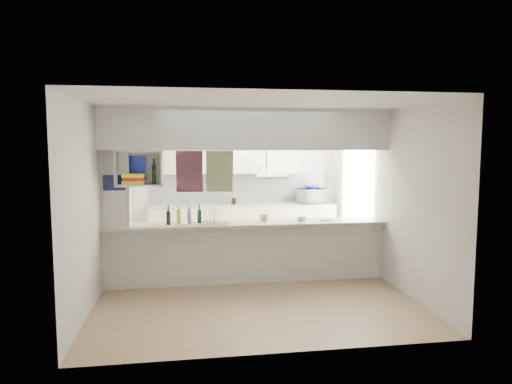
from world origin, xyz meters
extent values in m
plane|color=tan|center=(0.00, 0.00, 0.00)|extent=(4.80, 4.80, 0.00)
plane|color=white|center=(0.00, 0.00, 2.60)|extent=(4.80, 4.80, 0.00)
plane|color=silver|center=(0.00, 2.40, 1.30)|extent=(4.20, 0.00, 4.20)
plane|color=silver|center=(-2.10, 0.00, 1.30)|extent=(0.00, 4.80, 4.80)
plane|color=silver|center=(2.10, 0.00, 1.30)|extent=(0.00, 4.80, 4.80)
cube|color=silver|center=(0.00, 0.00, 0.44)|extent=(4.20, 0.15, 0.88)
cube|color=#B6B1A0|center=(0.00, 0.00, 0.90)|extent=(4.20, 0.50, 0.04)
cube|color=white|center=(0.00, 0.00, 2.30)|extent=(4.20, 0.50, 0.60)
cube|color=silver|center=(-1.90, 0.00, 1.30)|extent=(0.40, 0.18, 2.60)
cube|color=#191E4C|center=(-1.90, -0.10, 1.55)|extent=(0.30, 0.01, 0.22)
cube|color=white|center=(-1.90, -0.10, 1.32)|extent=(0.30, 0.01, 0.24)
cube|color=#301523|center=(-0.85, 0.22, 1.68)|extent=(0.40, 0.02, 0.62)
cube|color=navy|center=(-0.40, 0.22, 1.68)|extent=(0.40, 0.02, 0.62)
cube|color=white|center=(-1.55, -0.10, 1.51)|extent=(0.65, 0.35, 0.02)
cube|color=white|center=(-1.55, -0.10, 1.99)|extent=(0.65, 0.35, 0.02)
cube|color=white|center=(-1.55, 0.06, 1.75)|extent=(0.65, 0.02, 0.50)
cube|color=white|center=(-1.86, -0.10, 1.75)|extent=(0.02, 0.35, 0.50)
cube|color=white|center=(-1.24, -0.10, 1.75)|extent=(0.02, 0.35, 0.50)
cube|color=yellow|center=(-1.63, -0.10, 1.55)|extent=(0.30, 0.24, 0.05)
cube|color=red|center=(-1.63, -0.10, 1.60)|extent=(0.28, 0.22, 0.05)
cube|color=yellow|center=(-1.63, -0.10, 1.65)|extent=(0.30, 0.24, 0.05)
cube|color=#0D1994|center=(-1.60, 0.02, 1.75)|extent=(0.26, 0.02, 0.34)
cylinder|color=black|center=(-1.35, -0.10, 1.67)|extent=(0.06, 0.06, 0.28)
cube|color=beige|center=(0.20, 2.10, 0.45)|extent=(3.60, 0.60, 0.90)
cube|color=#B6B1A0|center=(0.20, 2.10, 0.91)|extent=(3.60, 0.63, 0.03)
cube|color=silver|center=(0.20, 2.38, 1.22)|extent=(3.60, 0.03, 0.60)
cube|color=beige|center=(0.00, 2.23, 1.88)|extent=(2.62, 0.34, 0.72)
cube|color=white|center=(0.75, 2.16, 1.48)|extent=(0.60, 0.46, 0.12)
cube|color=silver|center=(0.75, 1.93, 1.45)|extent=(0.60, 0.02, 0.05)
imported|color=white|center=(1.58, 2.06, 1.07)|extent=(0.62, 0.51, 0.29)
imported|color=#0D1994|center=(1.55, 2.03, 1.25)|extent=(0.27, 0.27, 0.07)
cube|color=silver|center=(-0.45, 0.01, 0.93)|extent=(0.43, 0.34, 0.01)
cylinder|color=white|center=(-0.55, 0.02, 1.04)|extent=(0.03, 0.20, 0.20)
cylinder|color=white|center=(-0.49, 0.01, 1.04)|extent=(0.03, 0.20, 0.20)
cylinder|color=white|center=(-0.43, 0.00, 1.04)|extent=(0.03, 0.20, 0.20)
imported|color=white|center=(0.24, -0.05, 0.99)|extent=(0.14, 0.14, 0.11)
cylinder|color=black|center=(-1.16, -0.01, 1.02)|extent=(0.06, 0.06, 0.20)
cylinder|color=black|center=(-1.16, -0.01, 1.16)|extent=(0.02, 0.02, 0.09)
cylinder|color=olive|center=(-1.01, 0.07, 1.03)|extent=(0.06, 0.06, 0.21)
cylinder|color=olive|center=(-1.01, 0.07, 1.18)|extent=(0.02, 0.02, 0.09)
cylinder|color=silver|center=(-0.86, -0.01, 1.03)|extent=(0.06, 0.06, 0.23)
cylinder|color=silver|center=(-0.86, -0.01, 1.19)|extent=(0.02, 0.02, 0.09)
cylinder|color=black|center=(-0.71, 0.07, 1.02)|extent=(0.06, 0.06, 0.20)
cylinder|color=black|center=(-0.71, 0.07, 1.16)|extent=(0.02, 0.02, 0.09)
cylinder|color=silver|center=(0.84, 0.03, 0.95)|extent=(0.14, 0.14, 0.07)
cube|color=black|center=(1.19, -0.04, 0.93)|extent=(0.14, 0.07, 0.01)
cylinder|color=black|center=(0.02, 2.15, 0.98)|extent=(0.09, 0.09, 0.13)
cube|color=brown|center=(-0.06, 2.18, 1.03)|extent=(0.12, 0.10, 0.22)
camera|label=1|loc=(-0.88, -6.69, 2.08)|focal=32.00mm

